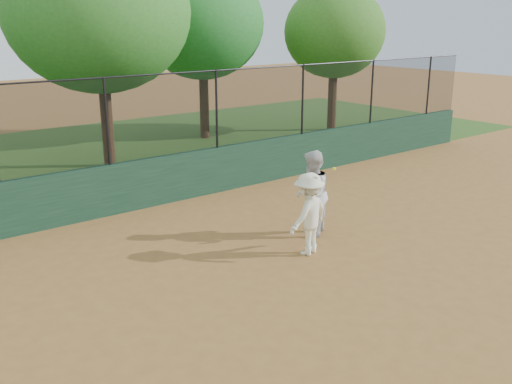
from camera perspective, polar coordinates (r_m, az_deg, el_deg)
ground at (r=9.48m, az=4.51°, el=-10.90°), size 80.00×80.00×0.00m
back_wall at (r=13.94m, az=-12.34°, el=0.61°), size 26.00×0.20×1.20m
grass_strip at (r=19.51m, az=-20.07°, el=2.77°), size 36.00×12.00×0.01m
player_second at (r=11.97m, az=5.58°, el=-0.18°), size 1.13×1.08×1.83m
player_main at (r=11.05m, az=5.27°, el=-2.19°), size 1.16×0.84×1.77m
fence_assembly at (r=13.58m, az=-12.88°, el=7.23°), size 26.00×0.06×2.00m
tree_2 at (r=17.98m, az=-15.47°, el=17.00°), size 5.50×5.00×7.02m
tree_3 at (r=21.95m, az=-5.41°, el=16.43°), size 4.75×4.32×6.33m
tree_4 at (r=23.74m, az=7.88°, el=15.56°), size 4.21×3.83×5.77m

